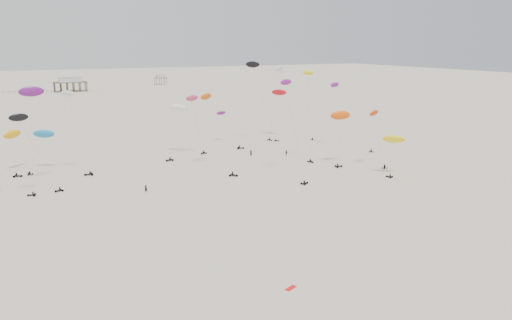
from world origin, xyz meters
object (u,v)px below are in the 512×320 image
pavilion_main (70,85)px  pavilion_small (161,80)px  rig_0 (214,119)px  spectator_0 (146,192)px  rig_4 (277,80)px  rig_9 (76,123)px

pavilion_main → pavilion_small: (70.00, 30.00, -0.74)m
rig_0 → spectator_0: size_ratio=10.94×
pavilion_small → spectator_0: size_ratio=4.63×
pavilion_small → rig_0: rig_0 is taller
pavilion_small → rig_4: (-25.20, -237.24, 15.91)m
rig_4 → pavilion_small: bearing=-113.5°
pavilion_main → pavilion_small: size_ratio=2.33×
pavilion_main → rig_0: bearing=-87.8°
rig_0 → spectator_0: rig_0 is taller
pavilion_main → pavilion_small: bearing=23.2°
pavilion_main → rig_0: 239.62m
pavilion_small → rig_0: size_ratio=0.42×
pavilion_main → spectator_0: bearing=-92.7°
pavilion_main → rig_9: (-22.62, -227.68, 8.18)m
rig_4 → rig_9: (-67.42, -20.45, -6.98)m
pavilion_small → spectator_0: bearing=-106.2°
rig_4 → rig_0: bearing=24.6°
spectator_0 → rig_4: bearing=-109.2°
pavilion_main → rig_9: rig_9 is taller
rig_4 → rig_9: 70.80m
pavilion_main → spectator_0: size_ratio=10.80×
pavilion_main → rig_4: rig_4 is taller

